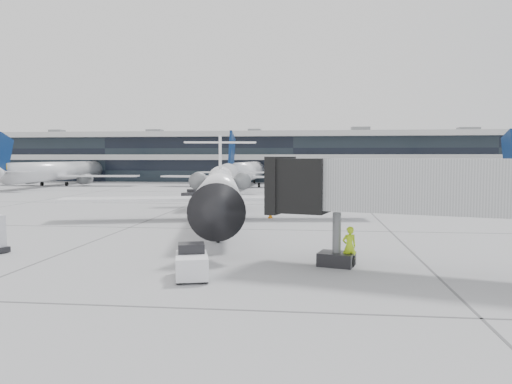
# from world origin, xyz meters

# --- Properties ---
(ground) EXTENTS (220.00, 220.00, 0.00)m
(ground) POSITION_xyz_m (0.00, 0.00, 0.00)
(ground) COLOR gray
(ground) RESTS_ON ground
(terminal) EXTENTS (170.00, 22.00, 10.00)m
(terminal) POSITION_xyz_m (0.00, 82.00, 5.00)
(terminal) COLOR black
(terminal) RESTS_ON ground
(bg_jet_left) EXTENTS (32.00, 40.00, 9.60)m
(bg_jet_left) POSITION_xyz_m (-45.00, 55.00, 0.00)
(bg_jet_left) COLOR white
(bg_jet_left) RESTS_ON ground
(bg_jet_center) EXTENTS (32.00, 40.00, 9.60)m
(bg_jet_center) POSITION_xyz_m (-8.00, 55.00, 0.00)
(bg_jet_center) COLOR white
(bg_jet_center) RESTS_ON ground
(bg_jet_right) EXTENTS (32.00, 40.00, 9.60)m
(bg_jet_right) POSITION_xyz_m (32.00, 55.00, 0.00)
(bg_jet_right) COLOR white
(bg_jet_right) RESTS_ON ground
(regional_jet) EXTENTS (27.50, 34.29, 7.95)m
(regional_jet) POSITION_xyz_m (-3.90, 5.62, 2.71)
(regional_jet) COLOR white
(regional_jet) RESTS_ON ground
(jet_bridge) EXTENTS (17.28, 7.69, 5.62)m
(jet_bridge) POSITION_xyz_m (11.57, -13.88, 4.10)
(jet_bridge) COLOR #A6A8AB
(jet_bridge) RESTS_ON ground
(ramp_worker) EXTENTS (0.86, 0.70, 2.03)m
(ramp_worker) POSITION_xyz_m (6.10, -12.22, 1.02)
(ramp_worker) COLOR #C7FF1A
(ramp_worker) RESTS_ON ground
(baggage_tug) EXTENTS (2.00, 2.69, 1.53)m
(baggage_tug) POSITION_xyz_m (-1.20, -15.53, 0.69)
(baggage_tug) COLOR white
(baggage_tug) RESTS_ON ground
(traffic_cone) EXTENTS (0.53, 0.53, 0.62)m
(traffic_cone) POSITION_xyz_m (0.46, 7.24, 0.29)
(traffic_cone) COLOR orange
(traffic_cone) RESTS_ON ground
(far_tug) EXTENTS (1.98, 2.50, 1.39)m
(far_tug) POSITION_xyz_m (-11.34, 25.01, 0.62)
(far_tug) COLOR black
(far_tug) RESTS_ON ground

